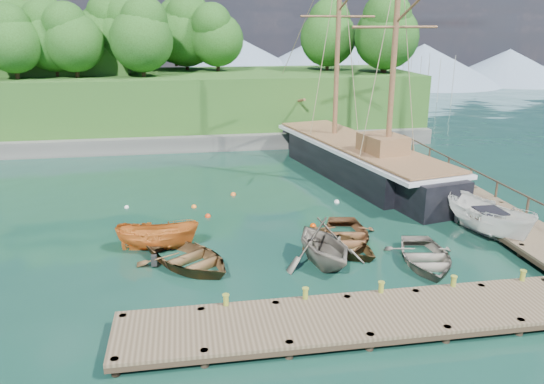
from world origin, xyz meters
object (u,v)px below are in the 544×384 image
at_px(rowboat_4, 343,251).
at_px(rowboat_0, 190,266).
at_px(rowboat_1, 323,264).
at_px(cabin_boat_white, 487,236).
at_px(rowboat_3, 425,264).
at_px(schooner, 358,162).
at_px(motorboat_orange, 158,250).
at_px(rowboat_2, 346,242).

bearing_deg(rowboat_4, rowboat_0, 153.67).
relative_size(rowboat_1, cabin_boat_white, 0.79).
distance_m(rowboat_3, schooner, 14.74).
height_order(motorboat_orange, schooner, schooner).
distance_m(rowboat_0, rowboat_2, 7.96).
bearing_deg(rowboat_0, motorboat_orange, 87.85).
height_order(rowboat_2, schooner, schooner).
bearing_deg(schooner, rowboat_4, -123.16).
bearing_deg(rowboat_1, rowboat_4, 31.62).
xyz_separation_m(rowboat_1, rowboat_4, (1.30, 1.20, 0.00)).
distance_m(rowboat_1, rowboat_4, 1.77).
distance_m(rowboat_2, cabin_boat_white, 7.47).
bearing_deg(rowboat_2, cabin_boat_white, 6.82).
relative_size(rowboat_4, motorboat_orange, 1.00).
relative_size(rowboat_1, schooner, 0.17).
bearing_deg(rowboat_0, rowboat_2, -26.48).
height_order(rowboat_1, rowboat_3, rowboat_1).
bearing_deg(schooner, rowboat_3, -108.15).
bearing_deg(motorboat_orange, rowboat_2, -85.45).
xyz_separation_m(rowboat_0, rowboat_4, (7.35, 0.43, 0.00)).
distance_m(rowboat_3, motorboat_orange, 12.67).
bearing_deg(rowboat_4, cabin_boat_white, -25.52).
bearing_deg(cabin_boat_white, rowboat_4, 169.71).
height_order(rowboat_1, cabin_boat_white, rowboat_1).
distance_m(rowboat_1, schooner, 15.17).
bearing_deg(rowboat_0, rowboat_3, -45.38).
xyz_separation_m(cabin_boat_white, schooner, (-3.04, 12.04, 1.04)).
xyz_separation_m(rowboat_2, rowboat_4, (-0.47, -1.02, 0.00)).
relative_size(rowboat_0, cabin_boat_white, 0.89).
height_order(rowboat_1, rowboat_2, rowboat_1).
bearing_deg(motorboat_orange, rowboat_0, -136.60).
bearing_deg(schooner, motorboat_orange, -153.39).
distance_m(rowboat_2, rowboat_4, 1.12).
bearing_deg(motorboat_orange, rowboat_4, -92.18).
bearing_deg(schooner, rowboat_2, -122.84).
distance_m(rowboat_4, motorboat_orange, 8.97).
xyz_separation_m(rowboat_0, rowboat_3, (10.66, -1.58, 0.00)).
height_order(rowboat_4, cabin_boat_white, cabin_boat_white).
height_order(rowboat_0, rowboat_4, rowboat_0).
bearing_deg(rowboat_0, cabin_boat_white, -33.22).
height_order(rowboat_2, rowboat_4, rowboat_2).
relative_size(rowboat_2, motorboat_orange, 1.17).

